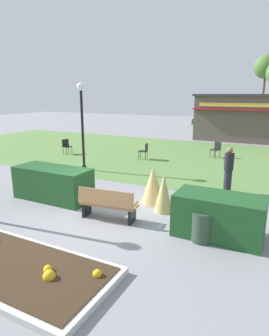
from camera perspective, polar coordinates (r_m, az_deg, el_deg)
name	(u,v)px	position (r m, az deg, el deg)	size (l,w,h in m)	color
ground_plane	(100,215)	(9.09, -6.64, -8.92)	(80.00, 80.00, 0.00)	gray
lawn_patch	(190,158)	(17.12, 10.63, 1.95)	(36.00, 12.00, 0.01)	#5B8442
flower_bed	(16,268)	(6.82, -22.01, -17.46)	(4.17, 2.00, 0.31)	beige
park_bench	(108,204)	(8.54, -5.24, -6.95)	(1.75, 0.71, 0.95)	#9E7547
hedge_left	(53,183)	(10.51, -15.48, -2.89)	(2.72, 1.10, 1.12)	#1E4C23
hedge_right	(219,216)	(7.82, 15.93, -8.96)	(2.18, 1.10, 1.10)	#1E4C23
ornamental_grass_behind_left	(153,185)	(9.74, 3.56, -3.31)	(0.78, 0.78, 1.25)	tan
ornamental_grass_behind_right	(164,192)	(9.09, 5.65, -4.73)	(0.58, 0.58, 1.23)	tan
lamppost_mid	(82,116)	(13.99, -10.12, 9.84)	(0.36, 0.36, 4.04)	black
trash_bin	(202,227)	(7.56, 12.97, -10.99)	(0.52, 0.52, 0.76)	#2D4233
food_kiosk	(255,118)	(24.71, 22.22, 9.01)	(8.86, 4.03, 3.55)	#594C47
cafe_chair_west	(66,145)	(18.35, -13.02, 4.30)	(0.56, 0.56, 0.89)	black
cafe_chair_east	(145,150)	(16.41, 1.97, 3.53)	(0.51, 0.51, 0.89)	black
cafe_chair_center	(216,148)	(17.51, 15.54, 3.69)	(0.60, 0.60, 0.89)	black
person_standing	(228,170)	(11.30, 17.71, -0.29)	(0.34, 0.34, 1.69)	#23232D
parked_car_west_slot	(212,121)	(33.92, 14.76, 8.76)	(4.30, 2.25, 1.20)	#2D6638
parked_car_center_slot	(267,123)	(33.16, 24.26, 7.88)	(4.25, 2.16, 1.20)	#B7BABF
tree_right_bg	(266,67)	(40.59, 24.06, 17.33)	(2.80, 2.80, 8.11)	brown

